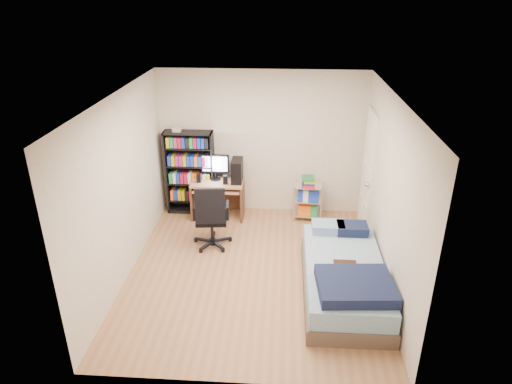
# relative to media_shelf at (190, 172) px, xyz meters

# --- Properties ---
(room) EXTENTS (3.58, 4.08, 2.58)m
(room) POSITION_rel_media_shelf_xyz_m (1.23, -1.84, 0.49)
(room) COLOR #A57752
(room) RESTS_ON ground
(media_shelf) EXTENTS (0.83, 0.28, 1.54)m
(media_shelf) POSITION_rel_media_shelf_xyz_m (0.00, 0.00, 0.00)
(media_shelf) COLOR black
(media_shelf) RESTS_ON room
(computer_desk) EXTENTS (0.88, 0.51, 1.11)m
(computer_desk) POSITION_rel_media_shelf_xyz_m (0.59, -0.13, -0.16)
(computer_desk) COLOR tan
(computer_desk) RESTS_ON room
(office_chair) EXTENTS (0.67, 0.67, 1.04)m
(office_chair) POSITION_rel_media_shelf_xyz_m (0.54, -1.18, -0.43)
(office_chair) COLOR black
(office_chair) RESTS_ON room
(wire_cart) EXTENTS (0.51, 0.39, 0.78)m
(wire_cart) POSITION_rel_media_shelf_xyz_m (2.06, -0.15, -0.26)
(wire_cart) COLOR silver
(wire_cart) RESTS_ON room
(bed) EXTENTS (1.04, 2.07, 0.59)m
(bed) POSITION_rel_media_shelf_xyz_m (2.45, -2.26, -0.50)
(bed) COLOR brown
(bed) RESTS_ON room
(door) EXTENTS (0.12, 0.80, 2.00)m
(door) POSITION_rel_media_shelf_xyz_m (2.96, -0.49, 0.24)
(door) COLOR white
(door) RESTS_ON room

